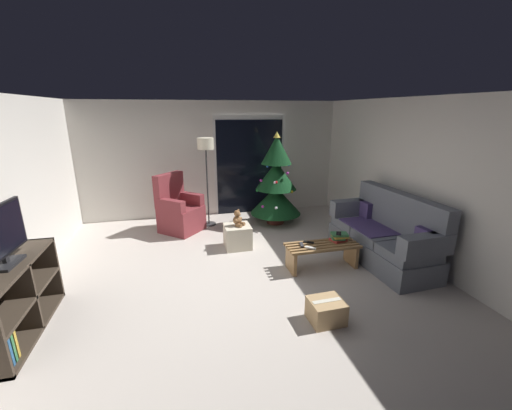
{
  "coord_description": "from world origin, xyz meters",
  "views": [
    {
      "loc": [
        -0.75,
        -4.0,
        2.3
      ],
      "look_at": [
        0.4,
        0.7,
        0.85
      ],
      "focal_mm": 22.27,
      "sensor_mm": 36.0,
      "label": 1
    }
  ],
  "objects": [
    {
      "name": "floor_lamp",
      "position": [
        -0.22,
        2.31,
        1.51
      ],
      "size": [
        0.32,
        0.32,
        1.78
      ],
      "color": "#2D2D30",
      "rests_on": "ground"
    },
    {
      "name": "patio_door_glass",
      "position": [
        0.81,
        2.97,
        1.05
      ],
      "size": [
        1.5,
        0.02,
        2.1
      ],
      "primitive_type": "cube",
      "color": "black",
      "rests_on": "ground"
    },
    {
      "name": "television",
      "position": [
        -2.5,
        -0.6,
        1.12
      ],
      "size": [
        0.22,
        0.84,
        0.61
      ],
      "color": "black",
      "rests_on": "media_shelf"
    },
    {
      "name": "wall_right",
      "position": [
        2.86,
        0.0,
        1.25
      ],
      "size": [
        0.12,
        6.0,
        2.5
      ],
      "primitive_type": "cube",
      "color": "silver",
      "rests_on": "ground"
    },
    {
      "name": "armchair",
      "position": [
        -0.81,
        2.11,
        0.4
      ],
      "size": [
        0.97,
        0.97,
        1.13
      ],
      "color": "maroon",
      "rests_on": "ground"
    },
    {
      "name": "wall_back",
      "position": [
        0.0,
        3.06,
        1.25
      ],
      "size": [
        5.72,
        0.12,
        2.5
      ],
      "primitive_type": "cube",
      "color": "silver",
      "rests_on": "ground"
    },
    {
      "name": "remote_graphite",
      "position": [
        0.93,
        0.04,
        0.39
      ],
      "size": [
        0.08,
        0.16,
        0.02
      ],
      "primitive_type": "cube",
      "rotation": [
        0.0,
        0.0,
        2.92
      ],
      "color": "#333338",
      "rests_on": "coffee_table"
    },
    {
      "name": "book_stack",
      "position": [
        1.54,
        0.06,
        0.44
      ],
      "size": [
        0.27,
        0.22,
        0.13
      ],
      "color": "#A32D28",
      "rests_on": "coffee_table"
    },
    {
      "name": "couch",
      "position": [
        2.32,
        0.02,
        0.4
      ],
      "size": [
        0.86,
        1.97,
        1.08
      ],
      "color": "slate",
      "rests_on": "ground"
    },
    {
      "name": "ground_plane",
      "position": [
        0.0,
        0.0,
        0.0
      ],
      "size": [
        7.0,
        7.0,
        0.0
      ],
      "primitive_type": "plane",
      "color": "#BCB2A8"
    },
    {
      "name": "patio_door_frame",
      "position": [
        0.81,
        2.99,
        1.1
      ],
      "size": [
        1.6,
        0.02,
        2.2
      ],
      "primitive_type": "cube",
      "color": "silver",
      "rests_on": "ground"
    },
    {
      "name": "teddy_bear_chestnut",
      "position": [
        0.16,
        1.04,
        0.52
      ],
      "size": [
        0.21,
        0.21,
        0.29
      ],
      "color": "brown",
      "rests_on": "ottoman"
    },
    {
      "name": "christmas_tree",
      "position": [
        1.16,
        2.08,
        0.85
      ],
      "size": [
        1.05,
        1.05,
        1.9
      ],
      "color": "#4C1E19",
      "rests_on": "ground"
    },
    {
      "name": "ottoman",
      "position": [
        0.15,
        1.05,
        0.2
      ],
      "size": [
        0.44,
        0.44,
        0.4
      ],
      "primitive_type": "cube",
      "color": "beige",
      "rests_on": "ground"
    },
    {
      "name": "cardboard_box_taped_mid_floor",
      "position": [
        0.75,
        -1.19,
        0.13
      ],
      "size": [
        0.38,
        0.34,
        0.26
      ],
      "color": "tan",
      "rests_on": "ground"
    },
    {
      "name": "coffee_table",
      "position": [
        1.25,
        0.0,
        0.25
      ],
      "size": [
        1.1,
        0.4,
        0.38
      ],
      "color": "#9E7547",
      "rests_on": "ground"
    },
    {
      "name": "remote_black",
      "position": [
        1.07,
        0.1,
        0.39
      ],
      "size": [
        0.15,
        0.12,
        0.02
      ],
      "primitive_type": "cube",
      "rotation": [
        0.0,
        0.0,
        0.98
      ],
      "color": "black",
      "rests_on": "coffee_table"
    },
    {
      "name": "media_shelf",
      "position": [
        -2.53,
        -0.65,
        0.38
      ],
      "size": [
        0.4,
        1.4,
        0.8
      ],
      "color": "#382D23",
      "rests_on": "ground"
    },
    {
      "name": "remote_white",
      "position": [
        1.02,
        -0.1,
        0.39
      ],
      "size": [
        0.15,
        0.13,
        0.02
      ],
      "primitive_type": "cube",
      "rotation": [
        0.0,
        0.0,
        4.04
      ],
      "color": "silver",
      "rests_on": "coffee_table"
    },
    {
      "name": "cell_phone",
      "position": [
        1.53,
        0.05,
        0.51
      ],
      "size": [
        0.13,
        0.16,
        0.01
      ],
      "primitive_type": "cube",
      "rotation": [
        0.0,
        0.0,
        -0.51
      ],
      "color": "black",
      "rests_on": "book_stack"
    }
  ]
}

